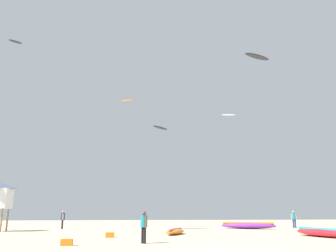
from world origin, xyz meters
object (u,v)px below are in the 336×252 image
Objects in this scene: kite_grounded_far at (248,226)px; kite_aloft_1 at (15,42)px; kite_grounded_near at (322,233)px; kite_aloft_5 at (229,115)px; kite_aloft_0 at (160,128)px; kite_grounded_mid at (175,232)px; cooler_box at (67,242)px; person_foreground at (144,224)px; kite_aloft_3 at (127,100)px; person_left at (63,218)px; kite_aloft_4 at (257,57)px; person_midground at (294,218)px; gear_bag at (110,235)px.

kite_grounded_far is 42.78m from kite_aloft_1.
kite_grounded_near is 30.34m from kite_aloft_5.
kite_aloft_5 is at bearing 24.30° from kite_aloft_0.
kite_grounded_mid is 6.56× the size of cooler_box.
kite_aloft_3 is at bearing 61.29° from person_foreground.
cooler_box is at bearing -120.76° from kite_aloft_5.
kite_aloft_4 is at bearing -2.90° from person_left.
person_foreground is 0.95× the size of person_midground.
kite_aloft_1 reaches higher than kite_aloft_3.
kite_grounded_far is at bearing -33.63° from person_midground.
kite_grounded_far is 21.57m from cooler_box.
person_foreground is 0.74× the size of kite_aloft_5.
person_midground is 0.99× the size of person_left.
cooler_box is at bearing -133.51° from kite_grounded_far.
kite_aloft_1 is (-16.56, 26.18, 26.71)m from gear_bag.
person_left is 3.12× the size of cooler_box.
kite_aloft_0 reaches higher than kite_grounded_near.
kite_aloft_1 is 0.90× the size of kite_aloft_5.
kite_aloft_3 reaches higher than person_midground.
gear_bag is (-4.64, -2.61, -0.05)m from kite_grounded_mid.
gear_bag is at bearing 70.76° from cooler_box.
person_foreground is at bearing -87.68° from kite_aloft_3.
kite_grounded_far is at bearing 46.49° from cooler_box.
kite_grounded_near is (-4.57, -12.87, -0.74)m from person_midground.
person_left is at bearing -168.44° from kite_aloft_4.
kite_grounded_mid is 1.84× the size of kite_aloft_1.
kite_grounded_far is at bearing -20.56° from person_left.
kite_aloft_1 is (-14.71, 31.49, 26.71)m from cooler_box.
gear_bag is at bearing -57.68° from kite_aloft_1.
person_midground reaches higher than kite_grounded_far.
kite_aloft_4 reaches higher than kite_grounded_far.
cooler_box is (-3.81, -0.77, -0.81)m from person_foreground.
kite_aloft_0 is (-13.38, 8.11, 11.37)m from person_midground.
person_midground is 28.60m from kite_aloft_3.
kite_aloft_5 reaches higher than person_left.
kite_aloft_4 is 10.01m from kite_aloft_5.
kite_aloft_0 reaches higher than person_midground.
person_left is 0.48× the size of kite_grounded_mid.
kite_aloft_0 is at bearing 167.44° from kite_aloft_4.
person_foreground is at bearing -110.61° from kite_grounded_mid.
person_left is 3.12× the size of gear_bag.
kite_aloft_0 is at bearing 74.44° from cooler_box.
kite_grounded_mid reaches higher than gear_bag.
kite_aloft_1 reaches higher than person_midground.
kite_aloft_5 is at bearing -5.24° from kite_aloft_3.
kite_aloft_3 is 15.56m from kite_aloft_5.
gear_bag is 0.21× the size of kite_aloft_0.
kite_grounded_far is 23.19m from kite_aloft_4.
kite_grounded_far is 26.81m from kite_aloft_3.
gear_bag is at bearing 175.39° from kite_grounded_near.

